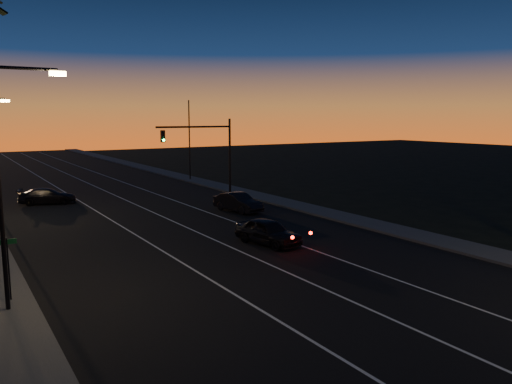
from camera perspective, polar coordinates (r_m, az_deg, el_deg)
road at (r=32.99m, az=-8.95°, el=-4.03°), size 20.00×170.00×0.01m
sidewalk_right at (r=38.65m, az=6.49°, el=-2.02°), size 2.40×170.00×0.16m
lane_stripe_left at (r=31.96m, az=-13.91°, el=-4.57°), size 0.12×160.00×0.01m
lane_stripe_mid at (r=33.18m, az=-8.15°, el=-3.92°), size 0.12×160.00×0.01m
lane_stripe_right at (r=34.71m, az=-2.86°, el=-3.29°), size 0.12×160.00×0.01m
streetlight_left_near at (r=19.83m, az=-26.59°, el=2.39°), size 2.55×0.26×9.00m
street_sign at (r=21.44m, az=-26.46°, el=-7.18°), size 0.70×0.06×2.60m
signal_mast at (r=44.34m, az=-5.70°, el=5.48°), size 7.10×0.41×7.00m
far_pole_right at (r=56.84m, az=-7.62°, el=5.83°), size 0.14×0.14×9.00m
lead_car at (r=28.27m, az=1.38°, el=-4.54°), size 2.55×4.96×1.45m
right_car at (r=37.94m, az=-2.07°, el=-1.18°), size 2.28×4.53×1.43m
cross_car at (r=44.71m, az=-22.73°, el=-0.43°), size 4.84×2.99×1.31m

